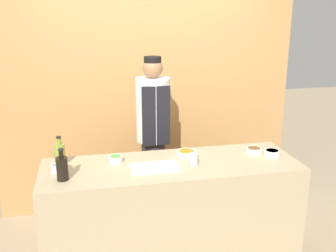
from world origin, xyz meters
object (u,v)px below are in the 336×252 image
(sauce_bowl_red, at_px, (272,153))
(bottle_oil, at_px, (60,154))
(sauce_bowl_orange, at_px, (186,153))
(sauce_bowl_white, at_px, (60,167))
(cup_steel, at_px, (194,159))
(chef_center, at_px, (153,136))
(sauce_bowl_brown, at_px, (254,150))
(bottle_soy, at_px, (62,168))
(sauce_bowl_green, at_px, (115,159))
(cutting_board, at_px, (155,167))

(sauce_bowl_red, bearing_deg, bottle_oil, 174.27)
(sauce_bowl_orange, height_order, bottle_oil, bottle_oil)
(sauce_bowl_white, xyz_separation_m, cup_steel, (1.05, -0.09, 0.01))
(sauce_bowl_orange, bearing_deg, bottle_oil, 179.02)
(sauce_bowl_red, height_order, chef_center, chef_center)
(sauce_bowl_white, bearing_deg, cup_steel, -5.03)
(sauce_bowl_brown, bearing_deg, bottle_soy, -171.97)
(sauce_bowl_green, bearing_deg, bottle_oil, 174.00)
(sauce_bowl_white, height_order, sauce_bowl_brown, sauce_bowl_white)
(cup_steel, bearing_deg, bottle_soy, -175.29)
(sauce_bowl_white, xyz_separation_m, chef_center, (0.86, 0.70, -0.03))
(sauce_bowl_orange, relative_size, cutting_board, 0.44)
(sauce_bowl_white, relative_size, cup_steel, 1.41)
(sauce_bowl_white, relative_size, chef_center, 0.08)
(bottle_soy, height_order, cup_steel, bottle_soy)
(sauce_bowl_white, bearing_deg, sauce_bowl_green, 10.69)
(cup_steel, distance_m, chef_center, 0.81)
(sauce_bowl_red, relative_size, cup_steel, 1.36)
(sauce_bowl_brown, xyz_separation_m, chef_center, (-0.77, 0.65, -0.02))
(sauce_bowl_brown, distance_m, chef_center, 1.01)
(sauce_bowl_orange, xyz_separation_m, sauce_bowl_brown, (0.59, -0.06, 0.00))
(bottle_soy, bearing_deg, bottle_oil, 95.64)
(sauce_bowl_orange, bearing_deg, sauce_bowl_green, -177.34)
(sauce_bowl_red, distance_m, chef_center, 1.16)
(cup_steel, bearing_deg, bottle_oil, 168.14)
(chef_center, bearing_deg, sauce_bowl_orange, -72.93)
(chef_center, bearing_deg, cup_steel, -76.70)
(cutting_board, relative_size, bottle_oil, 1.58)
(sauce_bowl_white, distance_m, bottle_soy, 0.19)
(bottle_oil, bearing_deg, sauce_bowl_orange, -0.98)
(sauce_bowl_red, xyz_separation_m, sauce_bowl_brown, (-0.12, 0.10, -0.00))
(cup_steel, bearing_deg, sauce_bowl_brown, 13.67)
(sauce_bowl_red, bearing_deg, bottle_soy, -175.74)
(sauce_bowl_red, relative_size, sauce_bowl_white, 0.96)
(sauce_bowl_white, distance_m, sauce_bowl_orange, 1.04)
(bottle_soy, height_order, chef_center, chef_center)
(chef_center, bearing_deg, cutting_board, -99.37)
(sauce_bowl_red, distance_m, bottle_oil, 1.76)
(sauce_bowl_green, xyz_separation_m, cutting_board, (0.29, -0.19, -0.02))
(bottle_oil, height_order, chef_center, chef_center)
(cup_steel, bearing_deg, sauce_bowl_white, 174.97)
(cutting_board, relative_size, cup_steel, 3.99)
(sauce_bowl_green, bearing_deg, sauce_bowl_brown, -1.55)
(sauce_bowl_green, xyz_separation_m, sauce_bowl_brown, (1.19, -0.03, -0.00))
(sauce_bowl_red, height_order, sauce_bowl_white, sauce_bowl_white)
(sauce_bowl_orange, relative_size, sauce_bowl_brown, 1.23)
(sauce_bowl_red, distance_m, sauce_bowl_brown, 0.16)
(sauce_bowl_orange, bearing_deg, cutting_board, -145.12)
(sauce_bowl_red, bearing_deg, sauce_bowl_orange, 167.47)
(cutting_board, relative_size, chef_center, 0.22)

